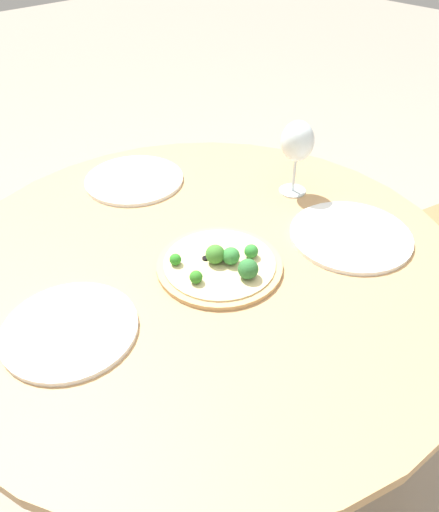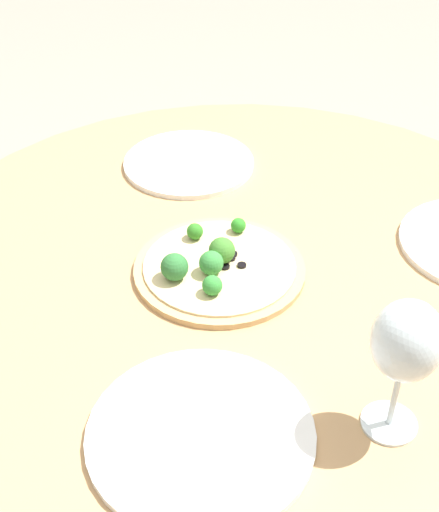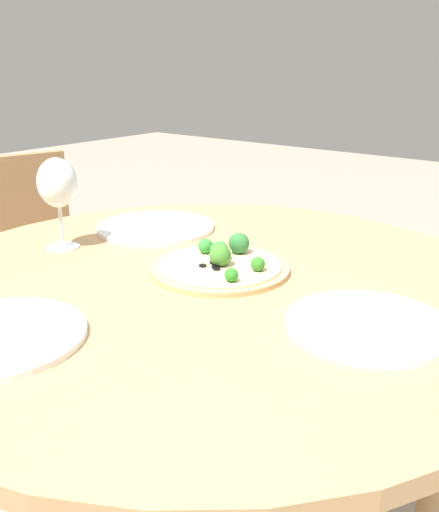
{
  "view_description": "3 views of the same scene",
  "coord_description": "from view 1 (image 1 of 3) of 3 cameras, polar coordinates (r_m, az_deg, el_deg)",
  "views": [
    {
      "loc": [
        0.64,
        -0.55,
        1.43
      ],
      "look_at": [
        0.05,
        0.01,
        0.78
      ],
      "focal_mm": 35.0,
      "sensor_mm": 36.0,
      "label": 1
    },
    {
      "loc": [
        0.33,
        0.82,
        1.45
      ],
      "look_at": [
        0.05,
        0.01,
        0.78
      ],
      "focal_mm": 50.0,
      "sensor_mm": 36.0,
      "label": 2
    },
    {
      "loc": [
        -0.75,
        -0.62,
        1.14
      ],
      "look_at": [
        0.05,
        0.01,
        0.78
      ],
      "focal_mm": 40.0,
      "sensor_mm": 36.0,
      "label": 3
    }
  ],
  "objects": [
    {
      "name": "ground_plane",
      "position": [
        1.66,
        -1.34,
        -21.07
      ],
      "size": [
        12.0,
        12.0,
        0.0
      ],
      "primitive_type": "plane",
      "color": "gray"
    },
    {
      "name": "dining_table",
      "position": [
        1.13,
        -1.84,
        -3.28
      ],
      "size": [
        1.14,
        1.14,
        0.75
      ],
      "color": "tan",
      "rests_on": "ground_plane"
    },
    {
      "name": "pizza",
      "position": [
        1.04,
        0.2,
        -0.89
      ],
      "size": [
        0.27,
        0.27,
        0.06
      ],
      "color": "tan",
      "rests_on": "dining_table"
    },
    {
      "name": "wine_glass",
      "position": [
        1.26,
        8.89,
        12.64
      ],
      "size": [
        0.08,
        0.08,
        0.19
      ],
      "color": "silver",
      "rests_on": "dining_table"
    },
    {
      "name": "plate_near",
      "position": [
        1.37,
        -9.72,
        8.6
      ],
      "size": [
        0.26,
        0.26,
        0.01
      ],
      "color": "white",
      "rests_on": "dining_table"
    },
    {
      "name": "plate_far",
      "position": [
        0.96,
        -16.74,
        -8.04
      ],
      "size": [
        0.25,
        0.25,
        0.01
      ],
      "color": "white",
      "rests_on": "dining_table"
    },
    {
      "name": "plate_side",
      "position": [
        1.18,
        14.76,
        2.28
      ],
      "size": [
        0.28,
        0.28,
        0.01
      ],
      "color": "white",
      "rests_on": "dining_table"
    }
  ]
}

